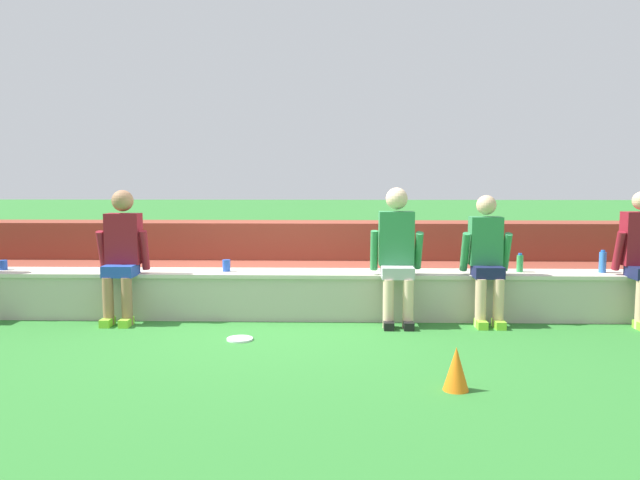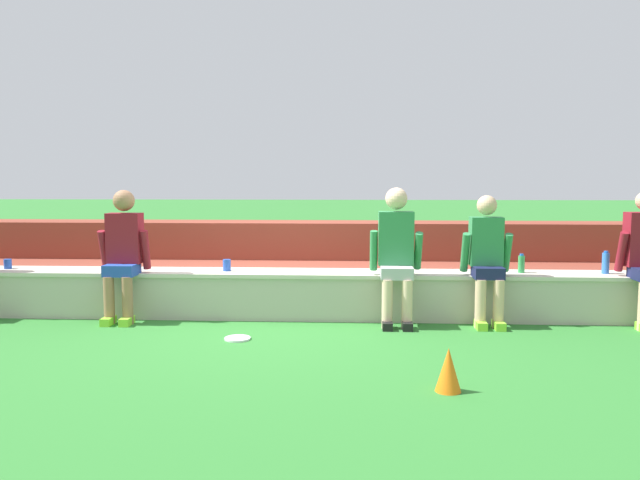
{
  "view_description": "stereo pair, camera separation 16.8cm",
  "coord_description": "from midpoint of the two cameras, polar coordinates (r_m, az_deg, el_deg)",
  "views": [
    {
      "loc": [
        0.62,
        -6.41,
        1.5
      ],
      "look_at": [
        0.44,
        0.25,
        0.85
      ],
      "focal_mm": 34.74,
      "sensor_mm": 36.0,
      "label": 1
    },
    {
      "loc": [
        0.79,
        -6.41,
        1.5
      ],
      "look_at": [
        0.44,
        0.25,
        0.85
      ],
      "focal_mm": 34.74,
      "sensor_mm": 36.0,
      "label": 2
    }
  ],
  "objects": [
    {
      "name": "water_bottle_center_gap",
      "position": [
        7.02,
        17.29,
        -2.05
      ],
      "size": [
        0.07,
        0.07,
        0.2
      ],
      "color": "green",
      "rests_on": "stone_seating_wall"
    },
    {
      "name": "water_bottle_mid_left",
      "position": [
        7.28,
        23.99,
        -1.86
      ],
      "size": [
        0.07,
        0.07,
        0.24
      ],
      "color": "blue",
      "rests_on": "stone_seating_wall"
    },
    {
      "name": "person_left_of_center",
      "position": [
        6.85,
        -18.46,
        -0.97
      ],
      "size": [
        0.54,
        0.5,
        1.39
      ],
      "color": "#996B4C",
      "rests_on": "ground"
    },
    {
      "name": "frisbee",
      "position": [
        5.94,
        -8.21,
        -9.02
      ],
      "size": [
        0.25,
        0.25,
        0.02
      ],
      "primitive_type": "cylinder",
      "color": "white",
      "rests_on": "ground"
    },
    {
      "name": "person_center",
      "position": [
        6.45,
        6.35,
        -1.01
      ],
      "size": [
        0.54,
        0.55,
        1.42
      ],
      "color": "beige",
      "rests_on": "ground"
    },
    {
      "name": "plastic_cup_right_end",
      "position": [
        6.84,
        -9.32,
        -2.34
      ],
      "size": [
        0.09,
        0.09,
        0.13
      ],
      "primitive_type": "cylinder",
      "color": "blue",
      "rests_on": "stone_seating_wall"
    },
    {
      "name": "person_right_of_center",
      "position": [
        6.62,
        14.41,
        -1.42
      ],
      "size": [
        0.51,
        0.49,
        1.34
      ],
      "color": "#DBAD89",
      "rests_on": "ground"
    },
    {
      "name": "ground_plane",
      "position": [
        6.62,
        -4.67,
        -7.53
      ],
      "size": [
        80.0,
        80.0,
        0.0
      ],
      "primitive_type": "plane",
      "color": "#2D752D"
    },
    {
      "name": "plastic_cup_middle",
      "position": [
        7.74,
        -27.7,
        -2.05
      ],
      "size": [
        0.08,
        0.08,
        0.11
      ],
      "primitive_type": "cylinder",
      "color": "blue",
      "rests_on": "stone_seating_wall"
    },
    {
      "name": "brick_bleachers",
      "position": [
        8.01,
        -3.54,
        -2.36
      ],
      "size": [
        11.73,
        1.35,
        0.95
      ],
      "color": "brown",
      "rests_on": "ground"
    },
    {
      "name": "sports_cone",
      "position": [
        4.59,
        11.39,
        -11.55
      ],
      "size": [
        0.19,
        0.19,
        0.32
      ],
      "primitive_type": "cone",
      "color": "orange",
      "rests_on": "ground"
    },
    {
      "name": "stone_seating_wall",
      "position": [
        6.81,
        -4.46,
        -4.86
      ],
      "size": [
        9.04,
        0.54,
        0.5
      ],
      "color": "#B7AF9E",
      "rests_on": "ground"
    }
  ]
}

